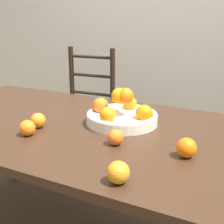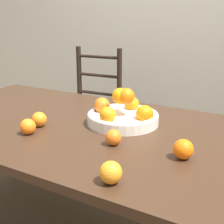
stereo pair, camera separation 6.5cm
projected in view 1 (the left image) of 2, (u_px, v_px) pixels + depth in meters
wall_back at (178, 8)px, 2.66m from camera, size 8.00×0.06×2.60m
dining_table at (79, 139)px, 1.52m from camera, size 1.94×1.00×0.72m
fruit_bowl at (122, 114)px, 1.49m from camera, size 0.34×0.34×0.18m
orange_loose_0 at (118, 172)px, 0.95m from camera, size 0.07×0.07×0.07m
orange_loose_1 at (38, 120)px, 1.44m from camera, size 0.07×0.07×0.07m
orange_loose_2 at (116, 137)px, 1.24m from camera, size 0.06×0.06×0.06m
orange_loose_3 at (186, 148)px, 1.13m from camera, size 0.07×0.07×0.07m
orange_loose_4 at (28, 128)px, 1.34m from camera, size 0.07×0.07×0.07m
chair_left at (84, 115)px, 2.50m from camera, size 0.44×0.42×0.99m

